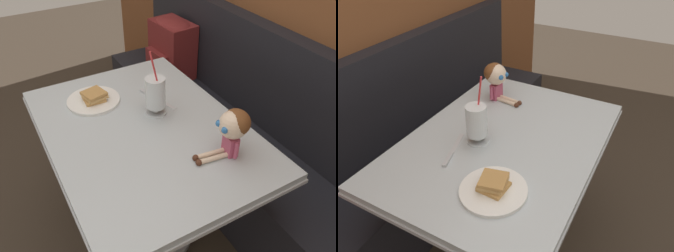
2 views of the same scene
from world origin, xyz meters
TOP-DOWN VIEW (x-y plane):
  - ground_plane at (0.00, 0.00)m, footprint 8.00×8.00m
  - booth_bench at (0.00, 0.81)m, footprint 2.60×0.48m
  - diner_table at (0.00, 0.18)m, footprint 1.11×0.81m
  - toast_plate at (-0.30, 0.06)m, footprint 0.25×0.25m
  - milkshake_glass at (-0.07, 0.28)m, footprint 0.10×0.10m
  - butter_knife at (-0.20, 0.32)m, footprint 0.23×0.09m
  - seated_doll at (0.32, 0.40)m, footprint 0.13×0.22m
  - backpack at (-0.80, 0.78)m, footprint 0.32×0.27m

SIDE VIEW (x-z plane):
  - ground_plane at x=0.00m, z-range 0.00..0.00m
  - booth_bench at x=0.00m, z-range -0.17..0.83m
  - diner_table at x=0.00m, z-range 0.17..0.91m
  - backpack at x=-0.80m, z-range 0.46..0.86m
  - butter_knife at x=-0.20m, z-range 0.74..0.75m
  - toast_plate at x=-0.30m, z-range 0.73..0.78m
  - milkshake_glass at x=-0.07m, z-range 0.68..1.00m
  - seated_doll at x=0.32m, z-range 0.77..0.97m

